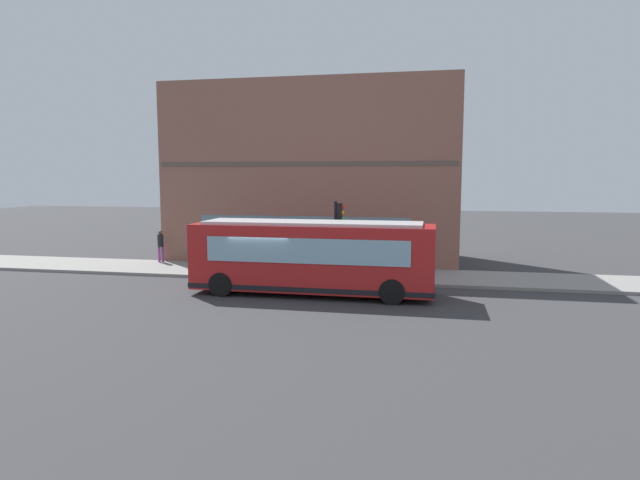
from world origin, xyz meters
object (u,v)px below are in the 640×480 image
Objects in this scene: city_bus_nearside at (312,258)px; pedestrian_walking_along_curb at (205,248)px; pedestrian_by_light_pole at (161,244)px; pedestrian_near_hydrant at (289,255)px; traffic_light_near_corner at (338,225)px; fire_hydrant at (404,263)px.

city_bus_nearside is 8.96m from pedestrian_walking_along_curb.
pedestrian_near_hydrant is at bearing -106.17° from pedestrian_by_light_pole.
fire_hydrant is at bearing -47.18° from traffic_light_near_corner.
pedestrian_by_light_pole is at bearing 59.70° from city_bus_nearside.
pedestrian_by_light_pole is (5.81, 9.94, -0.36)m from city_bus_nearside.
traffic_light_near_corner reaches higher than pedestrian_by_light_pole.
pedestrian_near_hydrant reaches higher than pedestrian_walking_along_curb.
pedestrian_walking_along_curb is at bearing 92.04° from fire_hydrant.
traffic_light_near_corner is 2.03× the size of pedestrian_by_light_pole.
traffic_light_near_corner is (3.06, -0.59, 1.13)m from city_bus_nearside.
fire_hydrant is 13.50m from pedestrian_by_light_pole.
traffic_light_near_corner is at bearing -10.84° from city_bus_nearside.
pedestrian_near_hydrant is (3.48, 1.92, -0.43)m from city_bus_nearside.
pedestrian_walking_along_curb is 5.55m from pedestrian_near_hydrant.
pedestrian_walking_along_curb is 0.95× the size of pedestrian_near_hydrant.
pedestrian_walking_along_curb is at bearing -97.94° from pedestrian_by_light_pole.
pedestrian_by_light_pole reaches higher than fire_hydrant.
traffic_light_near_corner reaches higher than fire_hydrant.
city_bus_nearside reaches higher than pedestrian_near_hydrant.
fire_hydrant is at bearing -31.38° from city_bus_nearside.
city_bus_nearside is 2.77× the size of traffic_light_near_corner.
city_bus_nearside is at bearing -151.16° from pedestrian_near_hydrant.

